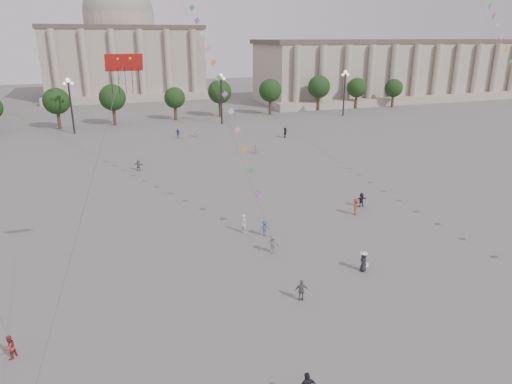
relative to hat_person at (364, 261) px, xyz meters
name	(u,v)px	position (x,y,z in m)	size (l,w,h in m)	color
ground	(291,308)	(-7.67, -2.89, -0.87)	(360.00, 360.00, 0.00)	#5B5855
hall_east	(391,70)	(67.33, 91.00, 7.55)	(84.00, 26.22, 17.20)	#A99B8E
hall_central	(122,49)	(-7.67, 126.33, 13.36)	(48.30, 34.30, 35.50)	#A99B8E
tree_row	(145,97)	(-7.67, 75.11, 4.52)	(137.12, 5.12, 8.00)	#35291A
lamp_post_mid_west	(70,95)	(-22.67, 67.11, 6.48)	(2.00, 0.90, 10.65)	#262628
lamp_post_mid_east	(221,90)	(7.33, 67.11, 6.48)	(2.00, 0.90, 10.65)	#262628
lamp_post_far_east	(345,85)	(37.33, 67.11, 6.48)	(2.00, 0.90, 10.65)	#262628
person_crowd_0	(178,133)	(-4.43, 55.70, 0.04)	(1.07, 0.45, 1.83)	#334B73
person_crowd_3	(361,200)	(7.95, 12.86, -0.07)	(1.49, 0.47, 1.60)	#232328
person_crowd_4	(198,132)	(-0.69, 55.54, 0.02)	(1.66, 0.53, 1.79)	silver
person_crowd_6	(273,244)	(-5.68, 5.52, 0.00)	(1.12, 0.65, 1.74)	slate
person_crowd_7	(256,149)	(5.27, 39.88, -0.10)	(1.43, 0.45, 1.54)	silver
person_crowd_8	(356,207)	(6.04, 10.88, 0.05)	(1.19, 0.69, 1.84)	maroon
person_crowd_9	(285,132)	(14.66, 49.55, 0.09)	(1.77, 0.57, 1.91)	black
person_crowd_12	(139,165)	(-13.78, 36.17, -0.08)	(1.47, 0.47, 1.59)	slate
person_crowd_13	(244,224)	(-6.67, 10.56, 0.08)	(0.69, 0.45, 1.90)	silver
tourist_3	(302,290)	(-6.59, -2.24, -0.05)	(0.96, 0.40, 1.64)	slate
kite_flyer_0	(10,347)	(-25.43, -2.02, -0.12)	(0.73, 0.57, 1.51)	maroon
kite_flyer_1	(265,228)	(-5.04, 9.13, -0.08)	(1.02, 0.59, 1.58)	#355077
hat_person	(364,261)	(0.00, 0.00, 0.00)	(0.96, 0.93, 1.69)	black
dragon_kite	(124,77)	(-17.32, 0.91, 14.88)	(4.55, 7.27, 21.61)	#B61913
kite_train_east	(491,16)	(29.69, 19.80, 19.68)	(31.75, 51.17, 70.88)	#3F3F3F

